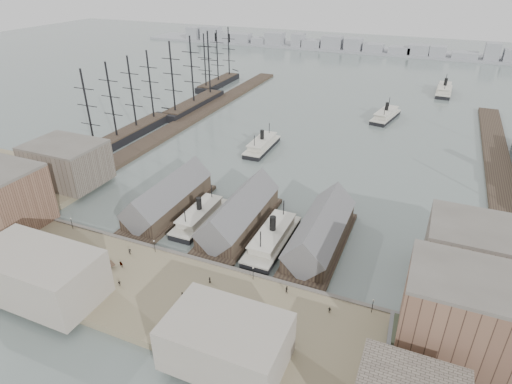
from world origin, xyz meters
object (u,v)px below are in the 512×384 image
at_px(tram, 394,337).
at_px(horse_cart_left, 36,242).
at_px(ferry_docked_west, 200,216).
at_px(horse_cart_center, 118,264).
at_px(horse_cart_right, 247,313).

xyz_separation_m(tram, horse_cart_left, (-99.46, -2.79, -1.24)).
relative_size(ferry_docked_west, horse_cart_center, 5.28).
xyz_separation_m(horse_cart_center, horse_cart_right, (39.11, -3.06, -0.01)).
relative_size(horse_cart_center, horse_cart_right, 1.02).
bearing_deg(horse_cart_center, horse_cart_left, 117.64).
relative_size(tram, horse_cart_right, 2.38).
relative_size(ferry_docked_west, tram, 2.27).
bearing_deg(horse_cart_left, tram, -83.58).
bearing_deg(horse_cart_right, ferry_docked_west, 53.94).
bearing_deg(ferry_docked_west, horse_cart_center, -103.26).
bearing_deg(ferry_docked_west, horse_cart_left, -138.08).
height_order(ferry_docked_west, horse_cart_center, ferry_docked_west).
distance_m(horse_cart_center, horse_cart_right, 39.23).
height_order(ferry_docked_west, tram, ferry_docked_west).
bearing_deg(ferry_docked_west, tram, -24.61).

